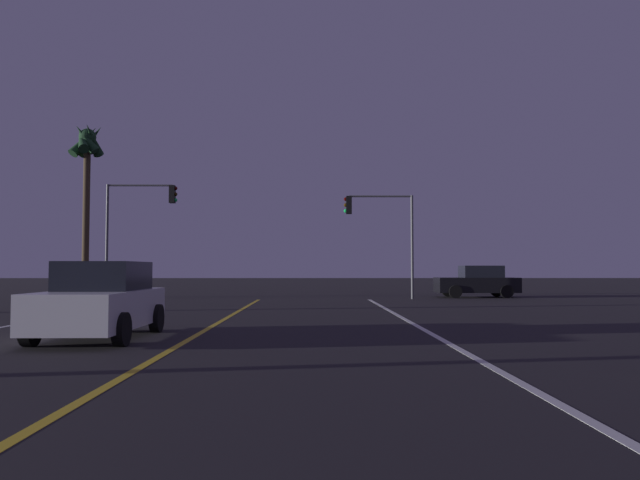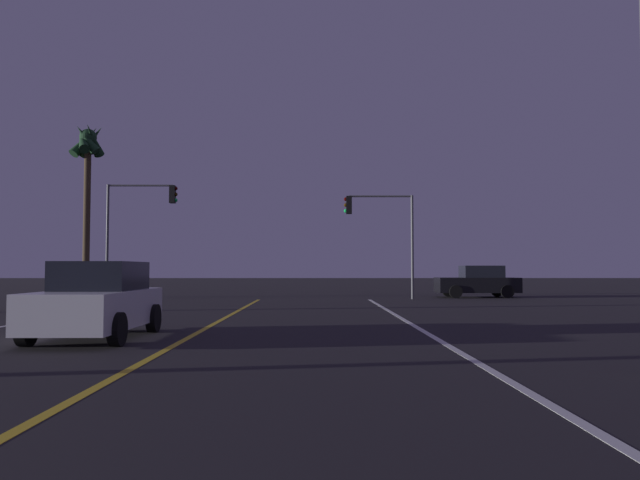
{
  "view_description": "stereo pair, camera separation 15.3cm",
  "coord_description": "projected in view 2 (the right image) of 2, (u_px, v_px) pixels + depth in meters",
  "views": [
    {
      "loc": [
        2.7,
        0.46,
        1.54
      ],
      "look_at": [
        3.04,
        30.68,
        2.96
      ],
      "focal_mm": 34.31,
      "sensor_mm": 36.0,
      "label": 1
    },
    {
      "loc": [
        2.85,
        0.46,
        1.54
      ],
      "look_at": [
        3.04,
        30.68,
        2.96
      ],
      "focal_mm": 34.31,
      "sensor_mm": 36.0,
      "label": 2
    }
  ],
  "objects": [
    {
      "name": "car_crossing_side",
      "position": [
        478.0,
        282.0,
        32.74
      ],
      "size": [
        4.3,
        2.02,
        1.7
      ],
      "rotation": [
        0.0,
        0.0,
        3.14
      ],
      "color": "black",
      "rests_on": "ground"
    },
    {
      "name": "palm_tree_left_far",
      "position": [
        87.0,
        157.0,
        32.78
      ],
      "size": [
        1.87,
        2.18,
        9.44
      ],
      "color": "#473826",
      "rests_on": "ground"
    },
    {
      "name": "traffic_light_near_right",
      "position": [
        379.0,
        221.0,
        31.01
      ],
      "size": [
        3.54,
        0.36,
        5.27
      ],
      "rotation": [
        0.0,
        0.0,
        3.14
      ],
      "color": "#4C4C51",
      "rests_on": "ground"
    },
    {
      "name": "lane_center_divider",
      "position": [
        170.0,
        348.0,
        11.87
      ],
      "size": [
        0.16,
        36.88,
        0.01
      ],
      "primitive_type": "cube",
      "color": "gold",
      "rests_on": "ground"
    },
    {
      "name": "car_oncoming",
      "position": [
        98.0,
        301.0,
        13.52
      ],
      "size": [
        2.02,
        4.3,
        1.7
      ],
      "rotation": [
        0.0,
        0.0,
        -1.57
      ],
      "color": "black",
      "rests_on": "ground"
    },
    {
      "name": "lane_edge_right",
      "position": [
        452.0,
        348.0,
        11.91
      ],
      "size": [
        0.16,
        36.88,
        0.01
      ],
      "primitive_type": "cube",
      "color": "silver",
      "rests_on": "ground"
    },
    {
      "name": "traffic_light_near_left",
      "position": [
        140.0,
        214.0,
        30.95
      ],
      "size": [
        3.6,
        0.36,
        5.81
      ],
      "color": "#4C4C51",
      "rests_on": "ground"
    },
    {
      "name": "street_lamp_right_near",
      "position": [
        608.0,
        55.0,
        8.87
      ],
      "size": [
        2.33,
        0.44,
        7.2
      ],
      "rotation": [
        0.0,
        0.0,
        3.14
      ],
      "color": "#4C4C51",
      "rests_on": "ground"
    }
  ]
}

